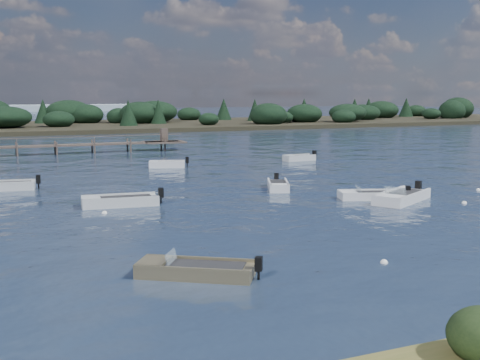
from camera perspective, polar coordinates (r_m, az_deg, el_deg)
name	(u,v)px	position (r m, az deg, el deg)	size (l,w,h in m)	color
ground	(113,144)	(85.94, -11.98, 3.38)	(400.00, 400.00, 0.00)	#172336
dinghy_near_olive	(195,272)	(23.44, -4.25, -8.72)	(4.63, 3.81, 1.17)	brown
tender_far_grey_b	(299,159)	(63.10, 5.64, 2.00)	(3.78, 1.57, 1.28)	#B3B8BA
tender_far_grey	(9,187)	(46.90, -21.07, -0.66)	(4.14, 1.98, 1.31)	#B3B8BA
dinghy_mid_grey	(120,203)	(38.40, -11.31, -2.14)	(5.15, 2.25, 1.28)	#B3B8BA
tender_far_white	(167,166)	(57.49, -6.93, 1.37)	(3.81, 2.36, 1.28)	silver
dinghy_extra_a	(278,187)	(44.21, 3.63, -0.66)	(2.77, 4.16, 1.18)	silver
dinghy_mid_white_a	(372,197)	(41.09, 12.42, -1.54)	(4.84, 3.00, 1.12)	silver
dinghy_mid_white_b	(402,199)	(40.48, 15.08, -1.73)	(5.42, 4.21, 1.38)	silver
buoy_a	(384,263)	(25.85, 13.50, -7.66)	(0.32, 0.32, 0.32)	white
buoy_b	(464,203)	(41.05, 20.49, -2.09)	(0.32, 0.32, 0.32)	white
buoy_c	(104,214)	(36.09, -12.73, -3.13)	(0.32, 0.32, 0.32)	white
buoy_d	(478,190)	(46.88, 21.67, -0.92)	(0.32, 0.32, 0.32)	white
far_headland	(191,117)	(130.92, -4.65, 5.99)	(190.00, 40.00, 5.80)	black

